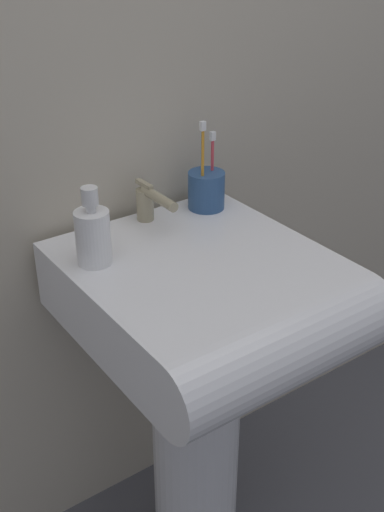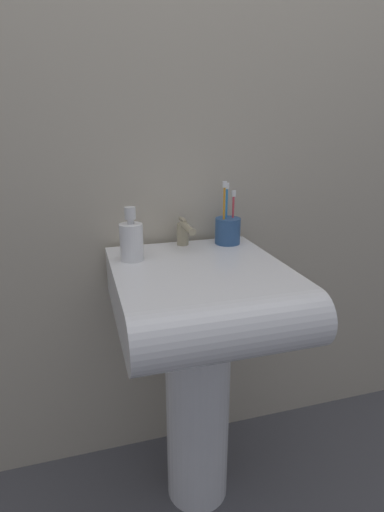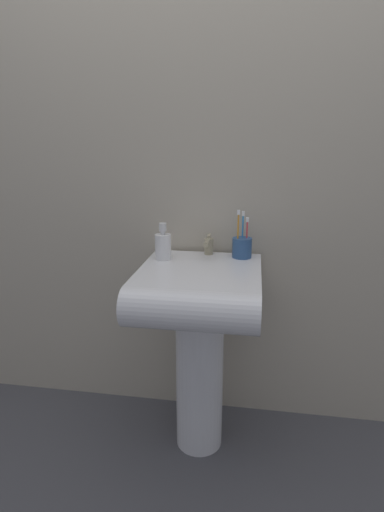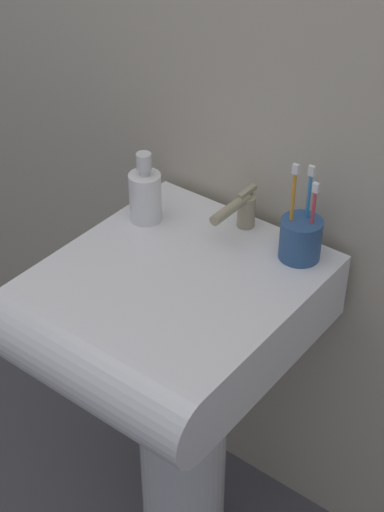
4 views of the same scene
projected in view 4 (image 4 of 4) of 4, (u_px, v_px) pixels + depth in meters
wall_back at (273, 46)px, 1.51m from camera, size 5.00×0.05×2.40m
sink_pedestal at (183, 437)px, 1.83m from camera, size 0.20×0.20×0.68m
sink_basin at (163, 314)px, 1.55m from camera, size 0.48×0.57×0.15m
faucet at (241, 210)px, 1.63m from camera, size 0.04×0.14×0.09m
toothbrush_cup at (301, 237)px, 1.55m from camera, size 0.08×0.08×0.21m
soap_bottle at (145, 195)px, 1.65m from camera, size 0.07×0.07×0.16m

